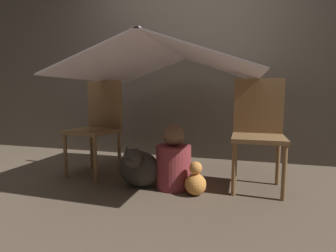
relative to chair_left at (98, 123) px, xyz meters
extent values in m
plane|color=brown|center=(0.78, -0.28, -0.53)|extent=(8.80, 8.80, 0.00)
cube|color=#4C4238|center=(0.78, 0.95, 0.72)|extent=(7.00, 0.05, 2.50)
cylinder|color=brown|center=(-0.23, -0.24, -0.31)|extent=(0.04, 0.04, 0.43)
cylinder|color=brown|center=(0.14, -0.30, -0.31)|extent=(0.04, 0.04, 0.43)
cylinder|color=brown|center=(-0.17, 0.13, -0.31)|extent=(0.04, 0.04, 0.43)
cylinder|color=brown|center=(0.20, 0.07, -0.31)|extent=(0.04, 0.04, 0.43)
cube|color=brown|center=(-0.01, -0.08, -0.08)|extent=(0.50, 0.50, 0.04)
cube|color=brown|center=(0.02, 0.12, 0.19)|extent=(0.43, 0.10, 0.49)
cylinder|color=brown|center=(1.39, -0.27, -0.31)|extent=(0.04, 0.04, 0.43)
cylinder|color=brown|center=(1.76, -0.27, -0.31)|extent=(0.04, 0.04, 0.43)
cylinder|color=brown|center=(1.39, 0.11, -0.31)|extent=(0.04, 0.04, 0.43)
cylinder|color=brown|center=(1.76, 0.10, -0.31)|extent=(0.04, 0.04, 0.43)
cube|color=brown|center=(1.57, -0.08, -0.08)|extent=(0.43, 0.43, 0.04)
cube|color=brown|center=(1.57, 0.12, 0.19)|extent=(0.43, 0.03, 0.49)
cube|color=silver|center=(0.38, -0.08, 0.57)|extent=(0.80, 1.46, 0.29)
cube|color=silver|center=(1.18, -0.08, 0.57)|extent=(0.80, 1.46, 0.29)
cube|color=silver|center=(0.78, -0.08, 0.71)|extent=(0.04, 1.46, 0.01)
cylinder|color=maroon|center=(0.87, -0.22, -0.34)|extent=(0.31, 0.31, 0.38)
sphere|color=brown|center=(0.87, -0.22, -0.06)|extent=(0.19, 0.19, 0.19)
ellipsoid|color=#332D28|center=(0.57, -0.28, -0.36)|extent=(0.38, 0.21, 0.33)
sphere|color=#332D28|center=(0.57, -0.43, -0.23)|extent=(0.16, 0.16, 0.16)
ellipsoid|color=#332D28|center=(0.57, -0.50, -0.25)|extent=(0.06, 0.08, 0.06)
cone|color=#332D28|center=(0.52, -0.43, -0.17)|extent=(0.06, 0.06, 0.07)
cone|color=#332D28|center=(0.62, -0.43, -0.17)|extent=(0.06, 0.06, 0.07)
sphere|color=#D88C3F|center=(1.09, -0.34, -0.44)|extent=(0.18, 0.18, 0.18)
sphere|color=#D88C3F|center=(1.09, -0.34, -0.30)|extent=(0.11, 0.11, 0.11)
camera|label=1|loc=(1.44, -2.39, 0.29)|focal=28.00mm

